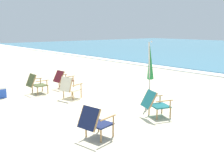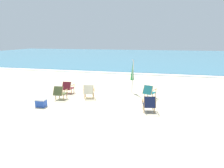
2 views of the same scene
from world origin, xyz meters
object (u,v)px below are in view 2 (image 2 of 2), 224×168
object	(u,v)px
beach_chair_back_left	(60,92)
beach_chair_front_right	(149,91)
umbrella_furled_green	(133,71)
beach_chair_mid_center	(149,104)
beach_chair_far_center	(89,91)
cooler_box	(41,103)
beach_chair_back_right	(68,87)

from	to	relation	value
beach_chair_back_left	beach_chair_front_right	bearing A→B (deg)	16.27
beach_chair_back_left	umbrella_furled_green	world-z (taller)	umbrella_furled_green
beach_chair_mid_center	beach_chair_far_center	xyz separation A→B (m)	(-3.46, 1.43, 0.01)
beach_chair_back_left	beach_chair_front_right	distance (m)	5.03
beach_chair_mid_center	cooler_box	distance (m)	5.35
beach_chair_far_center	beach_chair_front_right	xyz separation A→B (m)	(3.33, 0.81, -0.01)
beach_chair_far_center	beach_chair_front_right	bearing A→B (deg)	13.61
beach_chair_far_center	beach_chair_back_right	xyz separation A→B (m)	(-1.61, 0.65, -0.01)
beach_chair_mid_center	beach_chair_back_right	xyz separation A→B (m)	(-5.07, 2.08, -0.00)
beach_chair_back_right	umbrella_furled_green	distance (m)	4.12
beach_chair_front_right	umbrella_furled_green	xyz separation A→B (m)	(-1.10, 1.00, 0.96)
beach_chair_back_right	beach_chair_front_right	xyz separation A→B (m)	(4.94, 0.15, 0.00)
beach_chair_mid_center	umbrella_furled_green	distance (m)	3.58
beach_chair_far_center	beach_chair_back_left	distance (m)	1.61
beach_chair_far_center	beach_chair_back_left	world-z (taller)	beach_chair_far_center
beach_chair_back_right	beach_chair_far_center	bearing A→B (deg)	-22.15
beach_chair_mid_center	beach_chair_front_right	size ratio (longest dim) A/B	0.91
beach_chair_back_left	cooler_box	distance (m)	1.34
beach_chair_front_right	cooler_box	xyz separation A→B (m)	(-5.20, -2.68, -0.22)
beach_chair_mid_center	umbrella_furled_green	bearing A→B (deg)	110.83
beach_chair_mid_center	beach_chair_far_center	world-z (taller)	beach_chair_far_center
umbrella_furled_green	beach_chair_far_center	bearing A→B (deg)	-141.07
beach_chair_front_right	beach_chair_back_right	bearing A→B (deg)	-178.24
cooler_box	beach_chair_front_right	bearing A→B (deg)	27.23
beach_chair_mid_center	beach_chair_front_right	world-z (taller)	beach_chair_mid_center
beach_chair_back_right	cooler_box	distance (m)	2.55
beach_chair_mid_center	beach_chair_back_right	size ratio (longest dim) A/B	1.04
beach_chair_mid_center	beach_chair_front_right	xyz separation A→B (m)	(-0.13, 2.23, -0.00)
beach_chair_far_center	beach_chair_front_right	world-z (taller)	beach_chair_far_center
beach_chair_mid_center	beach_chair_back_left	bearing A→B (deg)	170.57
beach_chair_back_right	beach_chair_back_left	bearing A→B (deg)	-84.91
beach_chair_front_right	cooler_box	world-z (taller)	beach_chair_front_right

